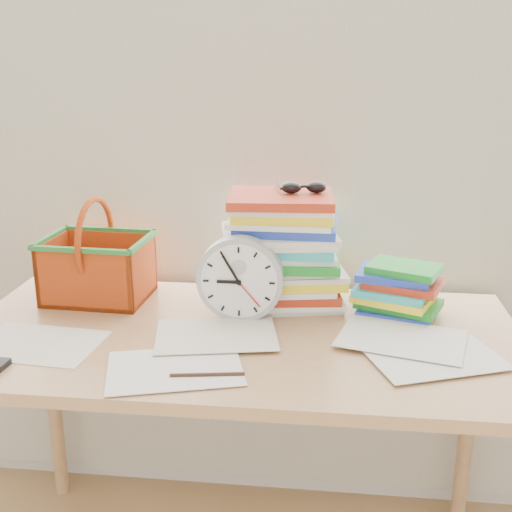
# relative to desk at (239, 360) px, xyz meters

# --- Properties ---
(curtain) EXTENTS (2.40, 0.01, 2.50)m
(curtain) POSITION_rel_desk_xyz_m (0.00, 0.38, 0.62)
(curtain) COLOR beige
(curtain) RESTS_ON room_shell
(desk) EXTENTS (1.40, 0.70, 0.75)m
(desk) POSITION_rel_desk_xyz_m (0.00, 0.00, 0.00)
(desk) COLOR #AF8052
(desk) RESTS_ON ground
(paper_stack) EXTENTS (0.34, 0.29, 0.31)m
(paper_stack) POSITION_rel_desk_xyz_m (0.09, 0.23, 0.23)
(paper_stack) COLOR white
(paper_stack) RESTS_ON desk
(clock) EXTENTS (0.22, 0.04, 0.22)m
(clock) POSITION_rel_desk_xyz_m (-0.01, 0.09, 0.19)
(clock) COLOR #A9ACB4
(clock) RESTS_ON desk
(sunglasses) EXTENTS (0.16, 0.14, 0.03)m
(sunglasses) POSITION_rel_desk_xyz_m (0.14, 0.24, 0.40)
(sunglasses) COLOR black
(sunglasses) RESTS_ON paper_stack
(book_stack) EXTENTS (0.28, 0.24, 0.14)m
(book_stack) POSITION_rel_desk_xyz_m (0.40, 0.17, 0.14)
(book_stack) COLOR white
(book_stack) RESTS_ON desk
(basket) EXTENTS (0.30, 0.24, 0.29)m
(basket) POSITION_rel_desk_xyz_m (-0.43, 0.20, 0.22)
(basket) COLOR #C44813
(basket) RESTS_ON desk
(pen) EXTENTS (0.16, 0.04, 0.01)m
(pen) POSITION_rel_desk_xyz_m (-0.04, -0.24, 0.08)
(pen) COLOR black
(pen) RESTS_ON desk
(scattered_papers) EXTENTS (1.26, 0.42, 0.02)m
(scattered_papers) POSITION_rel_desk_xyz_m (0.00, 0.00, 0.08)
(scattered_papers) COLOR white
(scattered_papers) RESTS_ON desk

